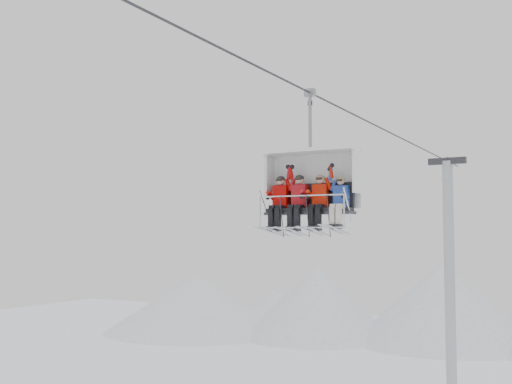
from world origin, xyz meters
The scene contains 8 objects.
ridgeline centered at (-1.58, 42.05, 2.84)m, with size 72.00×21.00×7.00m.
lift_tower_right centered at (0.00, 22.00, 5.78)m, with size 2.00×1.80×13.48m.
haul_cable centered at (0.00, 0.00, 13.30)m, with size 0.06×0.06×50.00m, color #303035.
chairlift_carrier centered at (0.00, 3.40, 10.75)m, with size 2.73×1.17×3.98m.
skier_far_left centered at (-0.89, 3.09, 10.23)m, with size 0.43×1.69×1.70m.
skier_center_left centered at (-0.29, 3.09, 10.24)m, with size 0.43×1.69×1.71m.
skier_center_right centered at (0.34, 3.09, 10.23)m, with size 0.42×1.69×1.68m.
skier_far_right centered at (0.94, 3.08, 10.19)m, with size 0.39×1.69×1.56m.
Camera 1 is at (7.13, -13.34, 9.20)m, focal length 45.00 mm.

